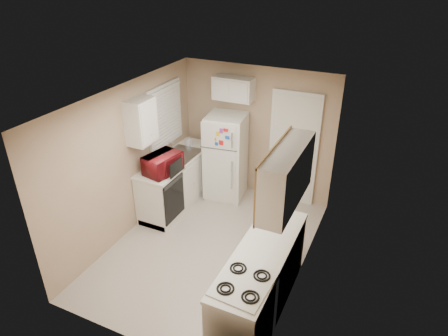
% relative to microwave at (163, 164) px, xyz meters
% --- Properties ---
extents(floor, '(3.80, 3.80, 0.00)m').
position_rel_microwave_xyz_m(floor, '(1.02, -0.37, -1.05)').
color(floor, beige).
rests_on(floor, ground).
extents(ceiling, '(3.80, 3.80, 0.00)m').
position_rel_microwave_xyz_m(ceiling, '(1.02, -0.37, 1.35)').
color(ceiling, white).
rests_on(ceiling, floor).
extents(wall_left, '(3.80, 3.80, 0.00)m').
position_rel_microwave_xyz_m(wall_left, '(-0.38, -0.37, 0.15)').
color(wall_left, tan).
rests_on(wall_left, floor).
extents(wall_right, '(3.80, 3.80, 0.00)m').
position_rel_microwave_xyz_m(wall_right, '(2.42, -0.37, 0.15)').
color(wall_right, tan).
rests_on(wall_right, floor).
extents(wall_back, '(2.80, 2.80, 0.00)m').
position_rel_microwave_xyz_m(wall_back, '(1.02, 1.53, 0.15)').
color(wall_back, tan).
rests_on(wall_back, floor).
extents(wall_front, '(2.80, 2.80, 0.00)m').
position_rel_microwave_xyz_m(wall_front, '(1.02, -2.27, 0.15)').
color(wall_front, tan).
rests_on(wall_front, floor).
extents(left_counter, '(0.60, 1.80, 0.90)m').
position_rel_microwave_xyz_m(left_counter, '(-0.08, 0.53, -0.60)').
color(left_counter, silver).
rests_on(left_counter, floor).
extents(dishwasher, '(0.03, 0.58, 0.72)m').
position_rel_microwave_xyz_m(dishwasher, '(0.21, -0.07, -0.56)').
color(dishwasher, black).
rests_on(dishwasher, floor).
extents(sink, '(0.54, 0.74, 0.16)m').
position_rel_microwave_xyz_m(sink, '(-0.08, 0.68, -0.19)').
color(sink, gray).
rests_on(sink, left_counter).
extents(microwave, '(0.64, 0.43, 0.39)m').
position_rel_microwave_xyz_m(microwave, '(0.00, 0.00, 0.00)').
color(microwave, maroon).
rests_on(microwave, left_counter).
extents(soap_bottle, '(0.09, 0.09, 0.18)m').
position_rel_microwave_xyz_m(soap_bottle, '(-0.13, 1.09, -0.05)').
color(soap_bottle, silver).
rests_on(soap_bottle, left_counter).
extents(window_blinds, '(0.10, 0.98, 1.08)m').
position_rel_microwave_xyz_m(window_blinds, '(-0.34, 0.68, 0.55)').
color(window_blinds, silver).
rests_on(window_blinds, wall_left).
extents(upper_cabinet_left, '(0.30, 0.45, 0.70)m').
position_rel_microwave_xyz_m(upper_cabinet_left, '(-0.23, -0.15, 0.75)').
color(upper_cabinet_left, silver).
rests_on(upper_cabinet_left, wall_left).
extents(refrigerator, '(0.73, 0.71, 1.59)m').
position_rel_microwave_xyz_m(refrigerator, '(0.60, 1.14, -0.26)').
color(refrigerator, silver).
rests_on(refrigerator, floor).
extents(cabinet_over_fridge, '(0.70, 0.30, 0.40)m').
position_rel_microwave_xyz_m(cabinet_over_fridge, '(0.62, 1.38, 0.95)').
color(cabinet_over_fridge, silver).
rests_on(cabinet_over_fridge, wall_back).
extents(interior_door, '(0.86, 0.06, 2.08)m').
position_rel_microwave_xyz_m(interior_door, '(1.72, 1.49, -0.03)').
color(interior_door, silver).
rests_on(interior_door, floor).
extents(right_counter, '(0.60, 2.00, 0.90)m').
position_rel_microwave_xyz_m(right_counter, '(2.12, -1.17, -0.60)').
color(right_counter, silver).
rests_on(right_counter, floor).
extents(stove, '(0.60, 0.72, 0.83)m').
position_rel_microwave_xyz_m(stove, '(2.13, -1.74, -0.63)').
color(stove, silver).
rests_on(stove, floor).
extents(upper_cabinet_right, '(0.30, 1.20, 0.70)m').
position_rel_microwave_xyz_m(upper_cabinet_right, '(2.27, -0.87, 0.75)').
color(upper_cabinet_right, silver).
rests_on(upper_cabinet_right, wall_right).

